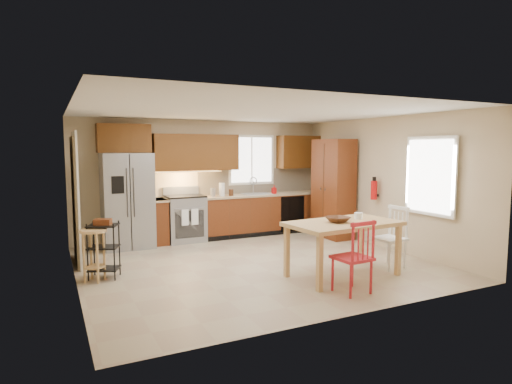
{
  "coord_description": "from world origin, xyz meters",
  "views": [
    {
      "loc": [
        -3.04,
        -6.26,
        1.91
      ],
      "look_at": [
        0.21,
        0.4,
        1.15
      ],
      "focal_mm": 30.0,
      "sensor_mm": 36.0,
      "label": 1
    }
  ],
  "objects": [
    {
      "name": "floor",
      "position": [
        0.0,
        0.0,
        0.0
      ],
      "size": [
        5.5,
        5.5,
        0.0
      ],
      "primitive_type": "plane",
      "color": "tan",
      "rests_on": "ground"
    },
    {
      "name": "ceiling",
      "position": [
        0.0,
        0.0,
        2.5
      ],
      "size": [
        5.5,
        5.0,
        0.02
      ],
      "primitive_type": "cube",
      "color": "silver",
      "rests_on": "ground"
    },
    {
      "name": "wall_back",
      "position": [
        0.0,
        2.5,
        1.25
      ],
      "size": [
        5.5,
        0.02,
        2.5
      ],
      "primitive_type": "cube",
      "color": "#CCB793",
      "rests_on": "ground"
    },
    {
      "name": "wall_front",
      "position": [
        0.0,
        -2.5,
        1.25
      ],
      "size": [
        5.5,
        0.02,
        2.5
      ],
      "primitive_type": "cube",
      "color": "#CCB793",
      "rests_on": "ground"
    },
    {
      "name": "wall_left",
      "position": [
        -2.75,
        0.0,
        1.25
      ],
      "size": [
        0.02,
        5.0,
        2.5
      ],
      "primitive_type": "cube",
      "color": "#CCB793",
      "rests_on": "ground"
    },
    {
      "name": "wall_right",
      "position": [
        2.75,
        0.0,
        1.25
      ],
      "size": [
        0.02,
        5.0,
        2.5
      ],
      "primitive_type": "cube",
      "color": "#CCB793",
      "rests_on": "ground"
    },
    {
      "name": "refrigerator",
      "position": [
        -1.7,
        2.12,
        0.91
      ],
      "size": [
        0.92,
        0.75,
        1.82
      ],
      "primitive_type": "cube",
      "color": "gray",
      "rests_on": "floor"
    },
    {
      "name": "range_stove",
      "position": [
        -0.55,
        2.19,
        0.46
      ],
      "size": [
        0.76,
        0.63,
        0.92
      ],
      "primitive_type": "cube",
      "color": "gray",
      "rests_on": "floor"
    },
    {
      "name": "base_cabinet_narrow",
      "position": [
        -1.1,
        2.2,
        0.45
      ],
      "size": [
        0.3,
        0.6,
        0.9
      ],
      "primitive_type": "cube",
      "color": "#602911",
      "rests_on": "floor"
    },
    {
      "name": "base_cabinet_run",
      "position": [
        1.29,
        2.2,
        0.45
      ],
      "size": [
        2.92,
        0.6,
        0.9
      ],
      "primitive_type": "cube",
      "color": "#602911",
      "rests_on": "floor"
    },
    {
      "name": "dishwasher",
      "position": [
        1.85,
        1.91,
        0.45
      ],
      "size": [
        0.6,
        0.02,
        0.78
      ],
      "primitive_type": "cube",
      "color": "black",
      "rests_on": "floor"
    },
    {
      "name": "backsplash",
      "position": [
        1.29,
        2.48,
        1.18
      ],
      "size": [
        2.92,
        0.03,
        0.55
      ],
      "primitive_type": "cube",
      "color": "beige",
      "rests_on": "wall_back"
    },
    {
      "name": "upper_over_fridge",
      "position": [
        -1.7,
        2.33,
        2.1
      ],
      "size": [
        1.0,
        0.35,
        0.55
      ],
      "primitive_type": "cube",
      "color": "#5A2F0F",
      "rests_on": "wall_back"
    },
    {
      "name": "upper_left_block",
      "position": [
        -0.25,
        2.33,
        1.83
      ],
      "size": [
        1.8,
        0.35,
        0.75
      ],
      "primitive_type": "cube",
      "color": "#5A2F0F",
      "rests_on": "wall_back"
    },
    {
      "name": "upper_right_block",
      "position": [
        2.25,
        2.33,
        1.83
      ],
      "size": [
        1.0,
        0.35,
        0.75
      ],
      "primitive_type": "cube",
      "color": "#5A2F0F",
      "rests_on": "wall_back"
    },
    {
      "name": "window_back",
      "position": [
        1.1,
        2.48,
        1.65
      ],
      "size": [
        1.12,
        0.04,
        1.12
      ],
      "primitive_type": "cube",
      "color": "white",
      "rests_on": "wall_back"
    },
    {
      "name": "sink",
      "position": [
        1.1,
        2.2,
        0.86
      ],
      "size": [
        0.62,
        0.46,
        0.16
      ],
      "primitive_type": "cube",
      "color": "gray",
      "rests_on": "base_cabinet_run"
    },
    {
      "name": "undercab_glow",
      "position": [
        -0.55,
        2.3,
        1.43
      ],
      "size": [
        1.6,
        0.3,
        0.01
      ],
      "primitive_type": "cube",
      "color": "#FFBF66",
      "rests_on": "wall_back"
    },
    {
      "name": "soap_bottle",
      "position": [
        1.48,
        2.1,
        1.0
      ],
      "size": [
        0.09,
        0.09,
        0.19
      ],
      "primitive_type": "imported",
      "color": "#B40C0C",
      "rests_on": "base_cabinet_run"
    },
    {
      "name": "paper_towel",
      "position": [
        0.25,
        2.15,
        1.04
      ],
      "size": [
        0.12,
        0.12,
        0.28
      ],
      "primitive_type": "cylinder",
      "color": "white",
      "rests_on": "base_cabinet_run"
    },
    {
      "name": "canister_steel",
      "position": [
        0.05,
        2.15,
        0.99
      ],
      "size": [
        0.11,
        0.11,
        0.18
      ],
      "primitive_type": "cylinder",
      "color": "gray",
      "rests_on": "base_cabinet_run"
    },
    {
      "name": "canister_wood",
      "position": [
        0.45,
        2.12,
        0.97
      ],
      "size": [
        0.1,
        0.1,
        0.14
      ],
      "primitive_type": "cylinder",
      "color": "#4E2A14",
      "rests_on": "base_cabinet_run"
    },
    {
      "name": "pantry",
      "position": [
        2.43,
        1.2,
        1.05
      ],
      "size": [
        0.5,
        0.95,
        2.1
      ],
      "primitive_type": "cube",
      "color": "#602911",
      "rests_on": "floor"
    },
    {
      "name": "fire_extinguisher",
      "position": [
        2.63,
        0.15,
        1.1
      ],
      "size": [
        0.12,
        0.12,
        0.36
      ],
      "primitive_type": "cylinder",
      "color": "#B40C0C",
      "rests_on": "wall_right"
    },
    {
      "name": "window_right",
      "position": [
        2.68,
        -1.15,
        1.45
      ],
      "size": [
        0.04,
        1.02,
        1.32
      ],
      "primitive_type": "cube",
      "color": "white",
      "rests_on": "wall_right"
    },
    {
      "name": "doorway",
      "position": [
        -2.67,
        1.3,
        1.05
      ],
      "size": [
        0.04,
        0.95,
        2.1
      ],
      "primitive_type": "cube",
      "color": "#8C7A59",
      "rests_on": "wall_left"
    },
    {
      "name": "dining_table",
      "position": [
        0.87,
        -1.2,
        0.4
      ],
      "size": [
        1.72,
        1.05,
        0.81
      ],
      "primitive_type": null,
      "rotation": [
        0.0,
        0.0,
        0.08
      ],
      "color": "tan",
      "rests_on": "floor"
    },
    {
      "name": "chair_red",
      "position": [
        0.52,
        -1.85,
        0.49
      ],
      "size": [
        0.49,
        0.49,
        0.97
      ],
      "primitive_type": null,
      "rotation": [
        0.0,
        0.0,
        0.08
      ],
      "color": "#AD1A22",
      "rests_on": "floor"
    },
    {
      "name": "chair_white",
      "position": [
        1.82,
        -1.15,
        0.49
      ],
      "size": [
        0.49,
        0.49,
        0.97
      ],
      "primitive_type": null,
      "rotation": [
        0.0,
        0.0,
        1.65
      ],
      "color": "white",
      "rests_on": "floor"
    },
    {
      "name": "table_bowl",
      "position": [
        0.77,
        -1.2,
        0.82
      ],
      "size": [
        0.36,
        0.36,
        0.08
      ],
      "primitive_type": "imported",
      "rotation": [
        0.0,
        0.0,
        0.08
      ],
      "color": "#4E2A14",
      "rests_on": "dining_table"
    },
    {
      "name": "table_jar",
      "position": [
        1.23,
        -1.1,
        0.85
      ],
      "size": [
        0.14,
        0.14,
        0.15
      ],
      "primitive_type": "cylinder",
      "rotation": [
        0.0,
        0.0,
        0.08
      ],
      "color": "white",
      "rests_on": "dining_table"
    },
    {
      "name": "bar_stool",
      "position": [
        -2.5,
        0.14,
        0.38
      ],
      "size": [
        0.41,
        0.41,
        0.76
      ],
      "primitive_type": null,
      "rotation": [
        0.0,
        0.0,
        -0.1
      ],
      "color": "tan",
      "rests_on": "floor"
    },
    {
      "name": "utility_cart",
      "position": [
        -2.36,
        0.26,
        0.42
      ],
      "size": [
        0.51,
        0.46,
        0.83
      ],
      "primitive_type": null,
      "rotation": [
        0.0,
        0.0,
        -0.4
      ],
      "color": "black",
      "rests_on": "floor"
    }
  ]
}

